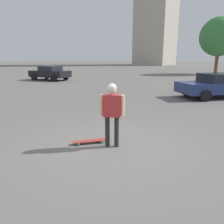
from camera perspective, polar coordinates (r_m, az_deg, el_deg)
name	(u,v)px	position (r m, az deg, el deg)	size (l,w,h in m)	color
ground_plane	(112,146)	(5.79, 0.00, -8.93)	(220.00, 220.00, 0.00)	slate
person	(112,108)	(5.47, 0.00, 1.09)	(0.57, 0.39, 1.65)	#262628
skateboard	(90,141)	(5.97, -5.84, -7.56)	(0.74, 0.82, 0.08)	#A5332D
car_parked_near	(218,85)	(13.99, 25.97, 6.33)	(4.43, 4.55, 1.38)	navy
car_parked_far	(50,73)	(23.27, -15.90, 9.84)	(4.30, 2.51, 1.43)	black
tree_distant	(219,37)	(34.05, 26.25, 17.23)	(5.14, 5.14, 7.54)	brown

